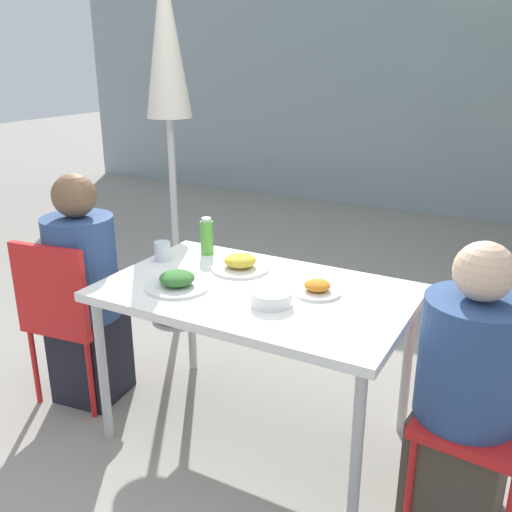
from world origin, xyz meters
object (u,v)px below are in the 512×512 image
chair_left (67,309)px  drinking_cup (162,251)px  person_left (85,297)px  bottle (207,237)px  person_right (466,400)px  closed_umbrella (167,69)px  salad_bowl (271,297)px  chair_right (485,395)px

chair_left → drinking_cup: size_ratio=9.25×
chair_left → person_left: size_ratio=0.74×
chair_left → bottle: size_ratio=4.63×
person_right → closed_umbrella: closed_umbrella is taller
person_left → bottle: (0.47, 0.40, 0.28)m
person_right → drinking_cup: bearing=-1.7°
closed_umbrella → drinking_cup: size_ratio=23.79×
chair_left → closed_umbrella: 1.55m
chair_left → salad_bowl: (1.08, 0.09, 0.26)m
chair_left → person_left: (0.04, 0.09, 0.04)m
person_left → salad_bowl: 1.06m
person_right → bottle: size_ratio=5.92×
person_right → drinking_cup: size_ratio=11.83×
chair_left → chair_right: size_ratio=1.00×
person_left → chair_right: (1.88, 0.11, -0.04)m
chair_right → drinking_cup: (-1.54, 0.10, 0.27)m
salad_bowl → chair_right: bearing=7.1°
closed_umbrella → chair_right: bearing=-23.3°
person_right → bottle: person_right is taller
closed_umbrella → salad_bowl: 1.77m
salad_bowl → person_right: bearing=2.1°
person_right → closed_umbrella: size_ratio=0.50×
chair_right → closed_umbrella: (-2.04, 0.88, 1.10)m
closed_umbrella → drinking_cup: 1.24m
chair_right → closed_umbrella: closed_umbrella is taller
closed_umbrella → person_left: bearing=-80.5°
chair_left → person_left: person_left is taller
closed_umbrella → bottle: 1.17m
person_left → chair_right: person_left is taller
closed_umbrella → bottle: bearing=-42.8°
person_left → chair_left: bearing=-122.0°
drinking_cup → person_left: bearing=-147.9°
person_right → bottle: 1.43m
person_left → person_right: bearing=-6.2°
drinking_cup → salad_bowl: (0.71, -0.21, -0.02)m
chair_left → bottle: bearing=36.1°
chair_right → closed_umbrella: 2.48m
chair_left → person_right: (1.86, 0.12, 0.00)m
chair_left → chair_right: 1.93m
chair_left → salad_bowl: 1.11m
person_left → salad_bowl: person_left is taller
bottle → salad_bowl: bearing=-34.8°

